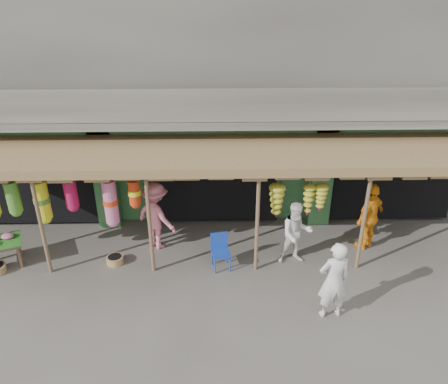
{
  "coord_description": "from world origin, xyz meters",
  "views": [
    {
      "loc": [
        0.02,
        -8.95,
        6.5
      ],
      "look_at": [
        0.25,
        1.0,
        1.53
      ],
      "focal_mm": 35.0,
      "sensor_mm": 36.0,
      "label": 1
    }
  ],
  "objects_px": {
    "person_front": "(334,281)",
    "person_right": "(296,233)",
    "person_vendor": "(370,216)",
    "blue_chair": "(220,249)",
    "person_shopper": "(156,216)"
  },
  "relations": [
    {
      "from": "person_right",
      "to": "person_front",
      "type": "bearing_deg",
      "value": -83.53
    },
    {
      "from": "person_right",
      "to": "person_vendor",
      "type": "xyz_separation_m",
      "value": [
        2.0,
        0.6,
        0.09
      ]
    },
    {
      "from": "person_right",
      "to": "person_vendor",
      "type": "height_order",
      "value": "person_vendor"
    },
    {
      "from": "person_right",
      "to": "person_shopper",
      "type": "bearing_deg",
      "value": 161.73
    },
    {
      "from": "blue_chair",
      "to": "person_front",
      "type": "bearing_deg",
      "value": -48.81
    },
    {
      "from": "person_front",
      "to": "person_vendor",
      "type": "bearing_deg",
      "value": -129.9
    },
    {
      "from": "blue_chair",
      "to": "person_vendor",
      "type": "relative_size",
      "value": 0.49
    },
    {
      "from": "person_front",
      "to": "person_right",
      "type": "relative_size",
      "value": 1.09
    },
    {
      "from": "blue_chair",
      "to": "person_right",
      "type": "height_order",
      "value": "person_right"
    },
    {
      "from": "blue_chair",
      "to": "person_front",
      "type": "xyz_separation_m",
      "value": [
        2.29,
        -1.79,
        0.4
      ]
    },
    {
      "from": "blue_chair",
      "to": "person_shopper",
      "type": "xyz_separation_m",
      "value": [
        -1.65,
        0.94,
        0.42
      ]
    },
    {
      "from": "person_vendor",
      "to": "person_shopper",
      "type": "xyz_separation_m",
      "value": [
        -5.51,
        0.17,
        -0.0
      ]
    },
    {
      "from": "blue_chair",
      "to": "person_right",
      "type": "distance_m",
      "value": 1.9
    },
    {
      "from": "blue_chair",
      "to": "person_shopper",
      "type": "relative_size",
      "value": 0.49
    },
    {
      "from": "person_vendor",
      "to": "person_right",
      "type": "bearing_deg",
      "value": -23.3
    }
  ]
}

